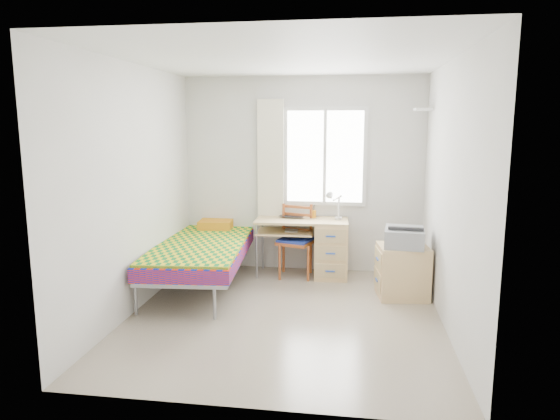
{
  "coord_description": "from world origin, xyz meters",
  "views": [
    {
      "loc": [
        0.67,
        -4.91,
        1.98
      ],
      "look_at": [
        -0.13,
        0.55,
        1.02
      ],
      "focal_mm": 32.0,
      "sensor_mm": 36.0,
      "label": 1
    }
  ],
  "objects_px": {
    "chair": "(297,236)",
    "cabinet": "(402,271)",
    "bed": "(204,248)",
    "desk": "(326,246)",
    "printer": "(404,237)"
  },
  "relations": [
    {
      "from": "cabinet",
      "to": "chair",
      "type": "bearing_deg",
      "value": 146.8
    },
    {
      "from": "bed",
      "to": "desk",
      "type": "distance_m",
      "value": 1.58
    },
    {
      "from": "chair",
      "to": "cabinet",
      "type": "xyz_separation_m",
      "value": [
        1.3,
        -0.65,
        -0.23
      ]
    },
    {
      "from": "bed",
      "to": "desk",
      "type": "xyz_separation_m",
      "value": [
        1.47,
        0.57,
        -0.06
      ]
    },
    {
      "from": "desk",
      "to": "cabinet",
      "type": "relative_size",
      "value": 1.98
    },
    {
      "from": "bed",
      "to": "chair",
      "type": "xyz_separation_m",
      "value": [
        1.09,
        0.55,
        0.06
      ]
    },
    {
      "from": "bed",
      "to": "printer",
      "type": "relative_size",
      "value": 4.28
    },
    {
      "from": "printer",
      "to": "bed",
      "type": "bearing_deg",
      "value": -176.89
    },
    {
      "from": "printer",
      "to": "chair",
      "type": "bearing_deg",
      "value": 159.06
    },
    {
      "from": "cabinet",
      "to": "printer",
      "type": "distance_m",
      "value": 0.41
    },
    {
      "from": "bed",
      "to": "printer",
      "type": "bearing_deg",
      "value": -6.89
    },
    {
      "from": "desk",
      "to": "printer",
      "type": "relative_size",
      "value": 2.26
    },
    {
      "from": "chair",
      "to": "bed",
      "type": "bearing_deg",
      "value": -135.76
    },
    {
      "from": "printer",
      "to": "cabinet",
      "type": "bearing_deg",
      "value": 151.65
    },
    {
      "from": "bed",
      "to": "chair",
      "type": "bearing_deg",
      "value": 22.37
    }
  ]
}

